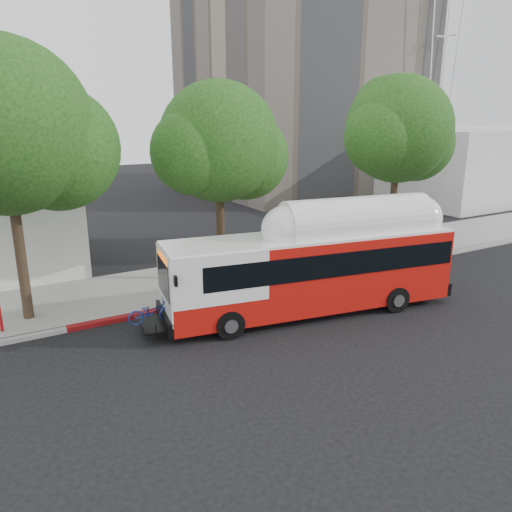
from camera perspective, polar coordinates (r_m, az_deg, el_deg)
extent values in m
plane|color=black|center=(18.15, 7.39, -7.71)|extent=(120.00, 120.00, 0.00)
cube|color=gray|center=(23.26, -2.29, -1.99)|extent=(60.00, 5.00, 0.15)
cube|color=gray|center=(21.12, 1.00, -3.88)|extent=(60.00, 0.30, 0.15)
cube|color=maroon|center=(19.84, -6.49, -5.32)|extent=(10.00, 0.32, 0.16)
cylinder|color=#2D2116|center=(19.13, -25.49, 1.68)|extent=(0.36, 0.36, 6.08)
sphere|color=#173D11|center=(18.66, -26.92, 13.04)|extent=(5.80, 5.80, 5.80)
sphere|color=#173D11|center=(19.06, -21.82, 11.34)|extent=(4.35, 4.35, 4.35)
cylinder|color=#2D2116|center=(21.71, -4.10, 3.90)|extent=(0.36, 0.36, 5.44)
sphere|color=#173D11|center=(21.26, -4.28, 12.89)|extent=(5.00, 5.00, 5.00)
sphere|color=#173D11|center=(22.11, -1.21, 11.29)|extent=(3.75, 3.75, 3.75)
cylinder|color=#2D2116|center=(27.33, 15.40, 6.22)|extent=(0.36, 0.36, 5.76)
sphere|color=#173D11|center=(26.98, 15.98, 13.77)|extent=(5.40, 5.40, 5.40)
sphere|color=#173D11|center=(28.23, 17.74, 12.24)|extent=(4.05, 4.05, 4.05)
cube|color=silver|center=(49.84, 24.43, 9.73)|extent=(20.00, 12.00, 6.00)
cube|color=red|center=(18.55, 6.32, -1.77)|extent=(11.08, 4.06, 2.62)
cube|color=black|center=(18.60, 7.62, -0.02)|extent=(10.02, 3.94, 0.86)
cube|color=white|center=(18.19, 6.45, 2.27)|extent=(11.07, 3.99, 0.09)
cube|color=white|center=(19.01, 11.35, 3.39)|extent=(6.00, 2.71, 0.50)
cube|color=black|center=(17.26, -11.79, -7.60)|extent=(0.97, 1.72, 0.05)
imported|color=navy|center=(17.09, -11.87, -6.26)|extent=(0.78, 1.62, 0.82)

